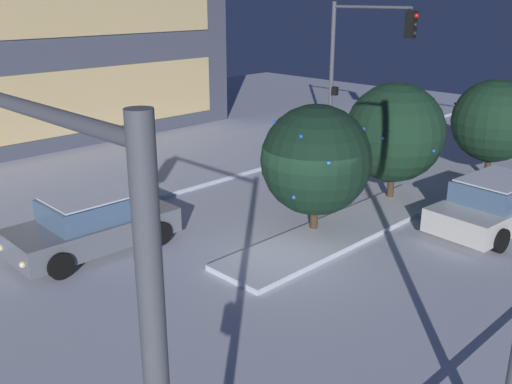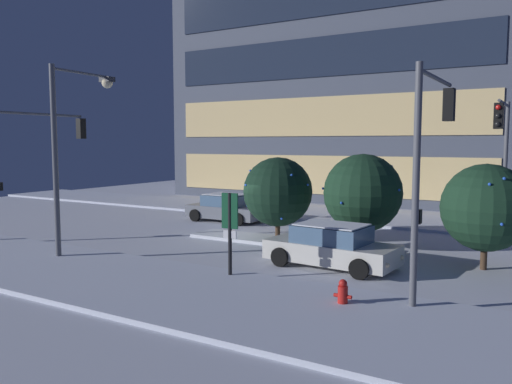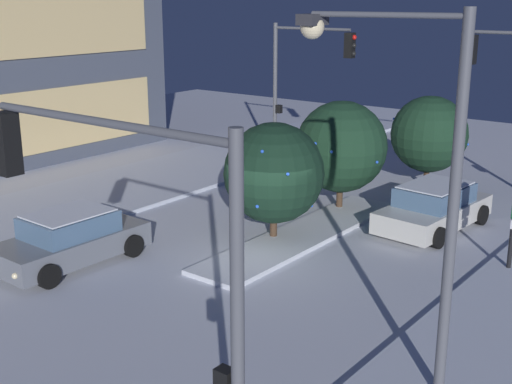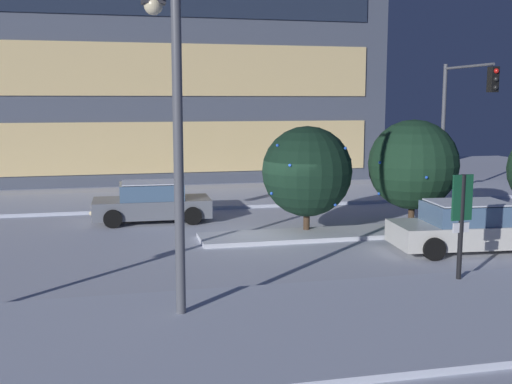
{
  "view_description": "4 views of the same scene",
  "coord_description": "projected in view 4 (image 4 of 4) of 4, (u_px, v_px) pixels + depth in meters",
  "views": [
    {
      "loc": [
        -10.48,
        -9.3,
        6.39
      ],
      "look_at": [
        -1.36,
        -0.15,
        1.99
      ],
      "focal_mm": 40.8,
      "sensor_mm": 36.0,
      "label": 1
    },
    {
      "loc": [
        12.06,
        -19.42,
        4.26
      ],
      "look_at": [
        -0.33,
        1.37,
        1.95
      ],
      "focal_mm": 36.17,
      "sensor_mm": 36.0,
      "label": 2
    },
    {
      "loc": [
        -14.54,
        -11.32,
        7.21
      ],
      "look_at": [
        -0.72,
        -0.64,
        2.18
      ],
      "focal_mm": 47.96,
      "sensor_mm": 36.0,
      "label": 3
    },
    {
      "loc": [
        -4.92,
        -19.6,
        4.46
      ],
      "look_at": [
        -0.35,
        0.33,
        1.48
      ],
      "focal_mm": 43.93,
      "sensor_mm": 36.0,
      "label": 4
    }
  ],
  "objects": [
    {
      "name": "ground",
      "position": [
        269.0,
        237.0,
        20.64
      ],
      "size": [
        52.0,
        52.0,
        0.0
      ],
      "primitive_type": "plane",
      "color": "silver"
    },
    {
      "name": "curb_strip_near",
      "position": [
        367.0,
        320.0,
        12.69
      ],
      "size": [
        52.0,
        5.2,
        0.14
      ],
      "primitive_type": "cube",
      "color": "silver",
      "rests_on": "ground"
    },
    {
      "name": "curb_strip_far",
      "position": [
        225.0,
        198.0,
        28.57
      ],
      "size": [
        52.0,
        5.2,
        0.14
      ],
      "primitive_type": "cube",
      "color": "silver",
      "rests_on": "ground"
    },
    {
      "name": "median_strip",
      "position": [
        334.0,
        234.0,
        20.87
      ],
      "size": [
        9.0,
        1.8,
        0.14
      ],
      "primitive_type": "cube",
      "color": "silver",
      "rests_on": "ground"
    },
    {
      "name": "car_near",
      "position": [
        467.0,
        227.0,
        18.72
      ],
      "size": [
        4.68,
        2.41,
        1.49
      ],
      "rotation": [
        0.0,
        0.0,
        -0.08
      ],
      "color": "silver",
      "rests_on": "ground"
    },
    {
      "name": "car_far",
      "position": [
        152.0,
        203.0,
        23.29
      ],
      "size": [
        4.42,
        2.19,
        1.49
      ],
      "rotation": [
        0.0,
        0.0,
        3.12
      ],
      "color": "slate",
      "rests_on": "ground"
    },
    {
      "name": "traffic_light_corner_far_right",
      "position": [
        462.0,
        108.0,
        26.95
      ],
      "size": [
        0.32,
        4.06,
        6.1
      ],
      "rotation": [
        0.0,
        0.0,
        -1.57
      ],
      "color": "#565960",
      "rests_on": "ground"
    },
    {
      "name": "street_lamp_arched",
      "position": [
        169.0,
        91.0,
        13.08
      ],
      "size": [
        0.62,
        3.12,
        7.05
      ],
      "rotation": [
        0.0,
        0.0,
        1.66
      ],
      "color": "#565960",
      "rests_on": "ground"
    },
    {
      "name": "parking_info_sign",
      "position": [
        461.0,
        215.0,
        15.11
      ],
      "size": [
        0.55,
        0.12,
        2.72
      ],
      "rotation": [
        0.0,
        0.0,
        1.67
      ],
      "color": "black",
      "rests_on": "ground"
    },
    {
      "name": "decorated_tree_median",
      "position": [
        307.0,
        171.0,
        20.96
      ],
      "size": [
        3.05,
        3.03,
        3.64
      ],
      "color": "#473323",
      "rests_on": "ground"
    },
    {
      "name": "decorated_tree_left_of_median",
      "position": [
        413.0,
        165.0,
        21.77
      ],
      "size": [
        3.15,
        3.14,
        3.83
      ],
      "color": "#473323",
      "rests_on": "ground"
    }
  ]
}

